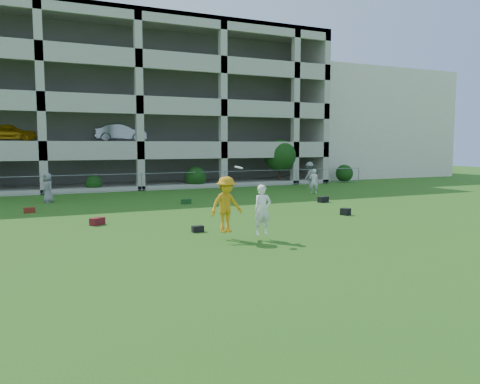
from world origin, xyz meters
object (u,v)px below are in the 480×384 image
stucco_building (343,126)px  bystander_c (48,188)px  frisbee_contest (234,206)px  bystander_f (309,175)px  crate_d (345,212)px  parking_garage (117,109)px  bystander_e (314,181)px

stucco_building → bystander_c: (-28.95, -13.31, -4.21)m
bystander_c → frisbee_contest: frisbee_contest is taller
frisbee_contest → bystander_f: bearing=49.8°
bystander_c → crate_d: bearing=24.5°
stucco_building → frisbee_contest: (-23.86, -26.32, -3.89)m
stucco_building → bystander_f: size_ratio=8.64×
stucco_building → frisbee_contest: bearing=-132.2°
bystander_f → frisbee_contest: frisbee_contest is taller
frisbee_contest → parking_garage: (0.84, 26.02, 4.90)m
bystander_f → crate_d: bystander_f is taller
bystander_e → bystander_f: (1.91, 3.46, 0.14)m
stucco_building → bystander_c: 32.14m
bystander_c → frisbee_contest: bearing=-3.1°
bystander_c → bystander_f: bearing=70.4°
stucco_building → parking_garage: size_ratio=0.53×
bystander_f → crate_d: size_ratio=5.29×
stucco_building → bystander_e: stucco_building is taller
bystander_f → frisbee_contest: bearing=18.7°
parking_garage → bystander_e: bearing=-57.7°
stucco_building → crate_d: bearing=-126.3°
stucco_building → bystander_f: stucco_building is taller
parking_garage → bystander_c: bearing=-114.5°
bystander_f → frisbee_contest: size_ratio=0.83×
stucco_building → parking_garage: (-23.02, -0.30, 1.01)m
stucco_building → bystander_f: (-11.62, -11.82, -4.07)m
bystander_c → crate_d: bystander_c is taller
stucco_building → bystander_e: (-13.53, -15.28, -4.22)m
stucco_building → bystander_c: size_ratio=10.14×
stucco_building → crate_d: (-17.27, -23.49, -4.85)m
bystander_f → bystander_e: bearing=30.0°
bystander_c → parking_garage: (5.94, 13.01, 5.23)m
parking_garage → crate_d: bearing=-76.1°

